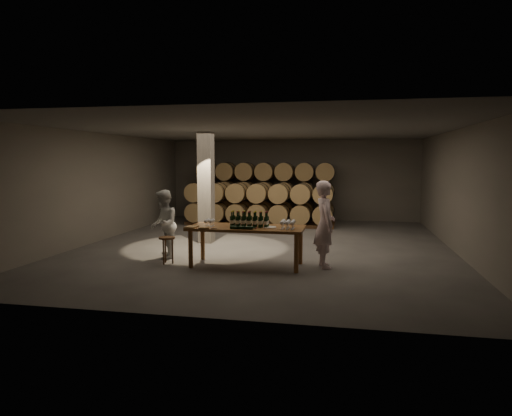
% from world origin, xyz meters
% --- Properties ---
extents(room, '(12.00, 12.00, 12.00)m').
position_xyz_m(room, '(-1.80, 0.20, 1.60)').
color(room, '#4B4947').
rests_on(room, ground).
extents(tasting_table, '(2.60, 1.10, 0.90)m').
position_xyz_m(tasting_table, '(0.00, -2.50, 0.80)').
color(tasting_table, brown).
rests_on(tasting_table, ground).
extents(barrel_stack_back, '(5.48, 0.95, 2.31)m').
position_xyz_m(barrel_stack_back, '(-0.96, 5.20, 1.20)').
color(barrel_stack_back, '#57351D').
rests_on(barrel_stack_back, ground).
extents(barrel_stack_front, '(5.48, 0.95, 1.57)m').
position_xyz_m(barrel_stack_front, '(-0.96, 3.80, 0.83)').
color(barrel_stack_front, '#57351D').
rests_on(barrel_stack_front, ground).
extents(bottle_cluster, '(0.87, 0.24, 0.36)m').
position_xyz_m(bottle_cluster, '(0.07, -2.50, 1.03)').
color(bottle_cluster, black).
rests_on(bottle_cluster, tasting_table).
extents(lying_bottles, '(0.59, 0.07, 0.07)m').
position_xyz_m(lying_bottles, '(-0.01, -2.91, 0.94)').
color(lying_bottles, black).
rests_on(lying_bottles, tasting_table).
extents(glass_cluster_left, '(0.19, 0.30, 0.17)m').
position_xyz_m(glass_cluster_left, '(-0.83, -2.61, 1.02)').
color(glass_cluster_left, silver).
rests_on(glass_cluster_left, tasting_table).
extents(glass_cluster_right, '(0.31, 0.42, 0.18)m').
position_xyz_m(glass_cluster_right, '(0.95, -2.59, 1.03)').
color(glass_cluster_right, silver).
rests_on(glass_cluster_right, tasting_table).
extents(plate, '(0.29, 0.29, 0.02)m').
position_xyz_m(plate, '(0.54, -2.54, 0.91)').
color(plate, white).
rests_on(plate, tasting_table).
extents(notebook_near, '(0.27, 0.23, 0.03)m').
position_xyz_m(notebook_near, '(-0.86, -2.95, 0.92)').
color(notebook_near, olive).
rests_on(notebook_near, tasting_table).
extents(notebook_corner, '(0.26, 0.33, 0.03)m').
position_xyz_m(notebook_corner, '(-1.18, -2.86, 0.91)').
color(notebook_corner, olive).
rests_on(notebook_corner, tasting_table).
extents(pen, '(0.14, 0.03, 0.01)m').
position_xyz_m(pen, '(-0.64, -2.94, 0.91)').
color(pen, black).
rests_on(pen, tasting_table).
extents(stool, '(0.37, 0.37, 0.62)m').
position_xyz_m(stool, '(-1.86, -2.64, 0.51)').
color(stool, '#57351D').
rests_on(stool, ground).
extents(person_man, '(0.65, 0.81, 1.94)m').
position_xyz_m(person_man, '(1.74, -2.29, 0.97)').
color(person_man, white).
rests_on(person_man, ground).
extents(person_woman, '(0.88, 0.98, 1.68)m').
position_xyz_m(person_woman, '(-2.16, -2.11, 0.84)').
color(person_woman, silver).
rests_on(person_woman, ground).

